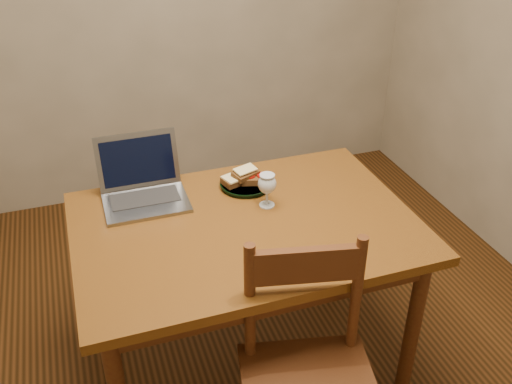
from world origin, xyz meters
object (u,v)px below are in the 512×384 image
object	(u,v)px
table	(246,241)
milk_glass	(267,190)
chair	(309,372)
laptop	(142,183)
plate	(246,184)

from	to	relation	value
table	milk_glass	xyz separation A→B (m)	(0.12, 0.09, 0.16)
chair	laptop	bearing A→B (deg)	124.95
table	chair	world-z (taller)	chair
milk_glass	laptop	bearing A→B (deg)	152.94
laptop	milk_glass	bearing A→B (deg)	-26.74
milk_glass	laptop	distance (m)	0.51
laptop	plate	bearing A→B (deg)	-7.69
laptop	table	bearing A→B (deg)	-43.35
table	milk_glass	size ratio (longest dim) A/B	9.06
table	plate	world-z (taller)	plate
table	chair	xyz separation A→B (m)	(0.03, -0.57, -0.14)
plate	milk_glass	bearing A→B (deg)	-79.44
milk_glass	plate	bearing A→B (deg)	100.56
chair	milk_glass	xyz separation A→B (m)	(0.09, 0.65, 0.30)
milk_glass	laptop	xyz separation A→B (m)	(-0.46, 0.23, -0.01)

